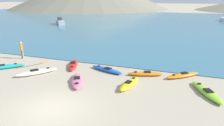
{
  "coord_description": "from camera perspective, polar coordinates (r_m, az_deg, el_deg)",
  "views": [
    {
      "loc": [
        6.74,
        -8.71,
        5.8
      ],
      "look_at": [
        0.59,
        7.57,
        0.5
      ],
      "focal_mm": 35.0,
      "sensor_mm": 36.0,
      "label": 1
    }
  ],
  "objects": [
    {
      "name": "kayak_on_sand_8",
      "position": [
        16.91,
        8.72,
        -2.78
      ],
      "size": [
        2.79,
        1.47,
        0.34
      ],
      "color": "orange",
      "rests_on": "ground_plane"
    },
    {
      "name": "kayak_on_sand_1",
      "position": [
        17.68,
        -1.42,
        -1.72
      ],
      "size": [
        3.19,
        1.69,
        0.33
      ],
      "color": "blue",
      "rests_on": "ground_plane"
    },
    {
      "name": "kayak_on_sand_2",
      "position": [
        18.0,
        -19.05,
        -2.23
      ],
      "size": [
        2.48,
        3.05,
        0.4
      ],
      "color": "white",
      "rests_on": "ground_plane"
    },
    {
      "name": "kayak_on_sand_7",
      "position": [
        19.25,
        -10.12,
        -0.44
      ],
      "size": [
        2.02,
        3.29,
        0.32
      ],
      "color": "red",
      "rests_on": "ground_plane"
    },
    {
      "name": "kayak_on_sand_4",
      "position": [
        14.89,
        23.46,
        -6.88
      ],
      "size": [
        2.23,
        3.45,
        0.33
      ],
      "color": "#8CCC2D",
      "rests_on": "ground_plane"
    },
    {
      "name": "moored_boat_0",
      "position": [
        49.14,
        -13.4,
        10.39
      ],
      "size": [
        4.01,
        4.28,
        1.47
      ],
      "color": "#B2B2B7",
      "rests_on": "bay_water"
    },
    {
      "name": "kayak_on_sand_5",
      "position": [
        20.4,
        -26.55,
        -0.92
      ],
      "size": [
        2.91,
        2.93,
        0.39
      ],
      "color": "teal",
      "rests_on": "ground_plane"
    },
    {
      "name": "kayak_on_sand_6",
      "position": [
        15.59,
        -9.14,
        -4.56
      ],
      "size": [
        2.15,
        3.04,
        0.33
      ],
      "color": "#E5668C",
      "rests_on": "ground_plane"
    },
    {
      "name": "bay_water",
      "position": [
        52.71,
        13.43,
        10.21
      ],
      "size": [
        160.0,
        70.0,
        0.06
      ],
      "primitive_type": "cube",
      "color": "teal",
      "rests_on": "ground_plane"
    },
    {
      "name": "kayak_on_sand_0",
      "position": [
        17.23,
        17.95,
        -3.06
      ],
      "size": [
        2.58,
        2.48,
        0.35
      ],
      "color": "orange",
      "rests_on": "ground_plane"
    },
    {
      "name": "kayak_on_sand_3",
      "position": [
        14.81,
        4.55,
        -5.44
      ],
      "size": [
        1.03,
        2.73,
        0.4
      ],
      "color": "yellow",
      "rests_on": "ground_plane"
    },
    {
      "name": "ground_plane",
      "position": [
        12.45,
        -15.34,
        -11.5
      ],
      "size": [
        400.0,
        400.0,
        0.0
      ],
      "primitive_type": "plane",
      "color": "tan"
    },
    {
      "name": "person_near_waterline",
      "position": [
        22.9,
        -22.55,
        3.4
      ],
      "size": [
        0.34,
        0.27,
        1.66
      ],
      "color": "gray",
      "rests_on": "ground_plane"
    },
    {
      "name": "loose_paddle",
      "position": [
        20.44,
        -20.09,
        -0.56
      ],
      "size": [
        1.41,
        2.56,
        0.03
      ],
      "color": "black",
      "rests_on": "ground_plane"
    }
  ]
}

